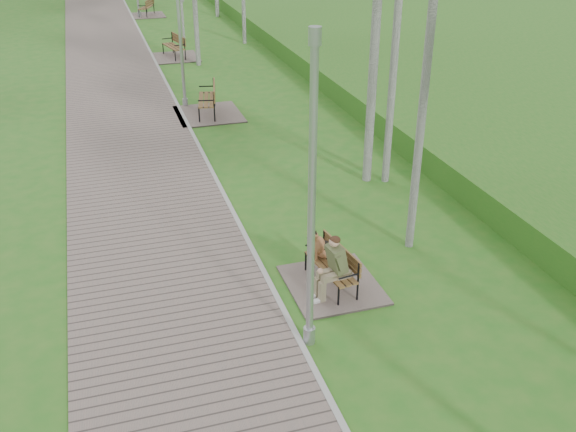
{
  "coord_description": "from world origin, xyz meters",
  "views": [
    {
      "loc": [
        -2.57,
        -4.66,
        6.44
      ],
      "look_at": [
        0.56,
        5.43,
        0.98
      ],
      "focal_mm": 40.0,
      "sensor_mm": 36.0,
      "label": 1
    }
  ],
  "objects": [
    {
      "name": "kerb",
      "position": [
        0.0,
        21.5,
        0.03
      ],
      "size": [
        0.1,
        67.0,
        0.05
      ],
      "primitive_type": "cube",
      "color": "#999993",
      "rests_on": "ground"
    },
    {
      "name": "lamp_post_near",
      "position": [
        0.15,
        2.97,
        2.28
      ],
      "size": [
        0.19,
        0.19,
        4.89
      ],
      "color": "#A2A4AA",
      "rests_on": "ground"
    },
    {
      "name": "walkway",
      "position": [
        -1.75,
        21.5,
        0.02
      ],
      "size": [
        3.5,
        67.0,
        0.04
      ],
      "primitive_type": "cube",
      "color": "#72635C",
      "rests_on": "ground"
    },
    {
      "name": "embankment",
      "position": [
        12.0,
        20.0,
        0.0
      ],
      "size": [
        14.0,
        70.0,
        1.6
      ],
      "primitive_type": "cube",
      "color": "#497427",
      "rests_on": "ground"
    },
    {
      "name": "bench_second",
      "position": [
        0.76,
        14.61,
        0.23
      ],
      "size": [
        1.98,
        2.2,
        1.21
      ],
      "color": "#72635C",
      "rests_on": "ground"
    },
    {
      "name": "lamp_post_second",
      "position": [
        0.24,
        15.7,
        2.08
      ],
      "size": [
        0.17,
        0.17,
        4.45
      ],
      "color": "#A2A4AA",
      "rests_on": "ground"
    },
    {
      "name": "bench_third",
      "position": [
        0.86,
        22.42,
        0.21
      ],
      "size": [
        1.87,
        2.08,
        1.15
      ],
      "color": "#72635C",
      "rests_on": "ground"
    },
    {
      "name": "bench_main",
      "position": [
        0.99,
        4.33,
        0.39
      ],
      "size": [
        1.6,
        1.77,
        1.39
      ],
      "color": "#72635C",
      "rests_on": "ground"
    },
    {
      "name": "bench_far",
      "position": [
        0.83,
        32.6,
        0.21
      ],
      "size": [
        1.82,
        2.02,
        1.12
      ],
      "color": "#72635C",
      "rests_on": "ground"
    }
  ]
}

